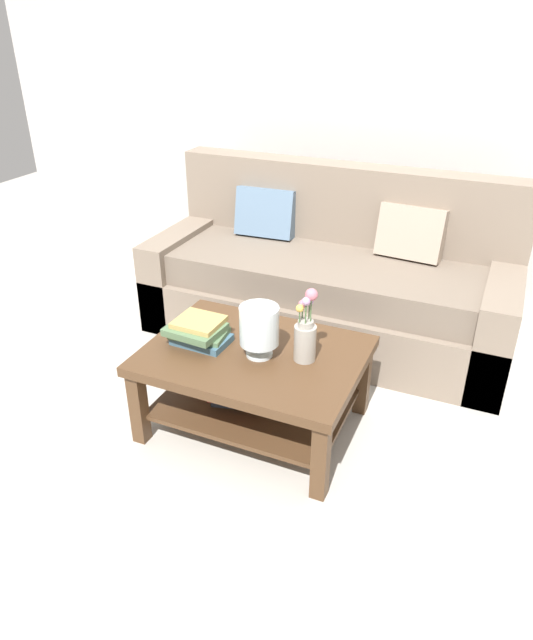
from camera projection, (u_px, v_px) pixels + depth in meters
name	position (u px, v px, depth m)	size (l,w,h in m)	color
ground_plane	(288.00, 393.00, 3.27)	(10.00, 10.00, 0.00)	#B7B2A8
back_wall	(381.00, 104.00, 3.95)	(6.40, 0.12, 2.70)	#BCB7B2
couch	(329.00, 281.00, 3.74)	(2.30, 0.90, 1.06)	#7A6B5B
coffee_table	(254.00, 373.00, 2.87)	(1.06, 0.79, 0.45)	#4C331E
book_stack_main	(199.00, 332.00, 2.86)	(0.30, 0.25, 0.12)	#3D6075
glass_hurricane_vase	(259.00, 327.00, 2.71)	(0.19, 0.19, 0.26)	silver
flower_pitcher	(305.00, 335.00, 2.68)	(0.11, 0.11, 0.37)	#9E998E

